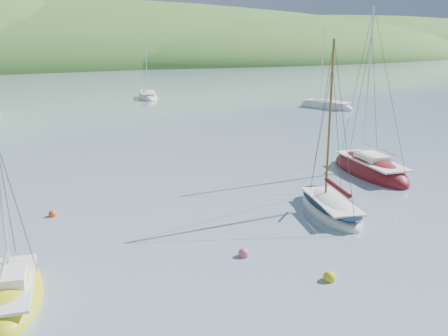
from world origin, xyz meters
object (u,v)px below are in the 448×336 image
sloop_red (370,170)px  sailboat_yellow (10,295)px  distant_sloop_b (148,97)px  daysailer_white (330,208)px  distant_sloop_d (326,107)px

sloop_red → sailboat_yellow: (-22.67, -6.38, -0.04)m
sloop_red → distant_sloop_b: bearing=100.5°
distant_sloop_b → sailboat_yellow: bearing=-98.0°
daysailer_white → distant_sloop_d: (24.60, 30.46, -0.03)m
daysailer_white → distant_sloop_d: 39.16m
sailboat_yellow → distant_sloop_b: bearing=76.7°
daysailer_white → distant_sloop_b: size_ratio=0.85×
sloop_red → daysailer_white: bearing=-135.2°
distant_sloop_b → daysailer_white: bearing=-83.0°
daysailer_white → sloop_red: size_ratio=0.81×
sloop_red → distant_sloop_b: sloop_red is taller
daysailer_white → sloop_red: (7.17, 4.64, 0.00)m
sloop_red → sailboat_yellow: bearing=-152.4°
sailboat_yellow → distant_sloop_d: bearing=49.7°
sloop_red → sailboat_yellow: size_ratio=1.58×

